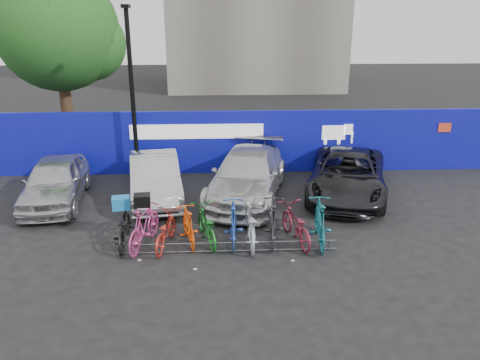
{
  "coord_description": "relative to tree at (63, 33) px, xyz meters",
  "views": [
    {
      "loc": [
        -0.2,
        -11.3,
        5.7
      ],
      "look_at": [
        0.44,
        2.0,
        1.06
      ],
      "focal_mm": 35.0,
      "sensor_mm": 36.0,
      "label": 1
    }
  ],
  "objects": [
    {
      "name": "tree",
      "position": [
        0.0,
        0.0,
        0.0
      ],
      "size": [
        5.4,
        5.2,
        7.8
      ],
      "color": "#382314",
      "rests_on": "ground"
    },
    {
      "name": "hoarding",
      "position": [
        6.78,
        -4.06,
        -3.86
      ],
      "size": [
        22.0,
        0.18,
        2.4
      ],
      "color": "#0A1193",
      "rests_on": "ground"
    },
    {
      "name": "bike_6",
      "position": [
        7.38,
        -10.12,
        -4.53
      ],
      "size": [
        0.72,
        2.07,
        1.09
      ],
      "primitive_type": "imported",
      "rotation": [
        0.0,
        0.0,
        3.14
      ],
      "color": "#A9ACB1",
      "rests_on": "ground"
    },
    {
      "name": "bike_5",
      "position": [
        6.94,
        -10.05,
        -4.5
      ],
      "size": [
        0.58,
        1.9,
        1.14
      ],
      "primitive_type": "imported",
      "rotation": [
        0.0,
        0.0,
        3.12
      ],
      "color": "#2246A7",
      "rests_on": "ground"
    },
    {
      "name": "bike_7",
      "position": [
        8.01,
        -10.04,
        -4.49
      ],
      "size": [
        0.81,
        1.98,
        1.16
      ],
      "primitive_type": "imported",
      "rotation": [
        0.0,
        0.0,
        3.0
      ],
      "color": "#252528",
      "rests_on": "ground"
    },
    {
      "name": "bike_1",
      "position": [
        4.62,
        -10.19,
        -4.49
      ],
      "size": [
        1.02,
        1.99,
        1.15
      ],
      "primitive_type": "imported",
      "rotation": [
        0.0,
        0.0,
        2.88
      ],
      "color": "#CF3E86",
      "rests_on": "ground"
    },
    {
      "name": "bike_3",
      "position": [
        5.75,
        -10.06,
        -4.57
      ],
      "size": [
        0.83,
        1.72,
        0.99
      ],
      "primitive_type": "imported",
      "rotation": [
        0.0,
        0.0,
        3.37
      ],
      "color": "#FE530B",
      "rests_on": "ground"
    },
    {
      "name": "cargo_topcase",
      "position": [
        4.62,
        -10.19,
        -3.77
      ],
      "size": [
        0.44,
        0.41,
        0.3
      ],
      "primitive_type": "cube",
      "rotation": [
        0.0,
        0.0,
        0.1
      ],
      "color": "black",
      "rests_on": "bike_1"
    },
    {
      "name": "car_1",
      "position": [
        4.48,
        -6.74,
        -4.34
      ],
      "size": [
        2.24,
        4.6,
        1.45
      ],
      "primitive_type": "imported",
      "rotation": [
        0.0,
        0.0,
        0.16
      ],
      "color": "#9D9EA1",
      "rests_on": "ground"
    },
    {
      "name": "lamppost",
      "position": [
        3.57,
        -4.66,
        -1.8
      ],
      "size": [
        0.25,
        0.5,
        6.11
      ],
      "color": "black",
      "rests_on": "ground"
    },
    {
      "name": "car_3",
      "position": [
        10.88,
        -6.72,
        -4.34
      ],
      "size": [
        3.84,
        5.73,
        1.46
      ],
      "primitive_type": "imported",
      "rotation": [
        0.0,
        0.0,
        -0.29
      ],
      "color": "black",
      "rests_on": "ground"
    },
    {
      "name": "bike_rack",
      "position": [
        6.77,
        -10.66,
        -4.91
      ],
      "size": [
        5.6,
        0.03,
        0.3
      ],
      "color": "#595B60",
      "rests_on": "ground"
    },
    {
      "name": "bike_2",
      "position": [
        5.15,
        -10.23,
        -4.61
      ],
      "size": [
        0.89,
        1.82,
        0.92
      ],
      "primitive_type": "imported",
      "rotation": [
        0.0,
        0.0,
        2.97
      ],
      "color": "#A92B1F",
      "rests_on": "ground"
    },
    {
      "name": "car_2",
      "position": [
        7.52,
        -6.73,
        -4.3
      ],
      "size": [
        3.35,
        5.67,
        1.54
      ],
      "primitive_type": "imported",
      "rotation": [
        0.0,
        0.0,
        -0.24
      ],
      "color": "silver",
      "rests_on": "ground"
    },
    {
      "name": "bike_8",
      "position": [
        8.59,
        -10.12,
        -4.57
      ],
      "size": [
        1.08,
        2.01,
        1.0
      ],
      "primitive_type": "imported",
      "rotation": [
        0.0,
        0.0,
        3.37
      ],
      "color": "maroon",
      "rests_on": "ground"
    },
    {
      "name": "bike_4",
      "position": [
        6.22,
        -10.02,
        -4.58
      ],
      "size": [
        1.09,
        1.95,
        0.97
      ],
      "primitive_type": "imported",
      "rotation": [
        0.0,
        0.0,
        3.4
      ],
      "color": "#16691E",
      "rests_on": "ground"
    },
    {
      "name": "bike_0",
      "position": [
        4.04,
        -10.03,
        -4.56
      ],
      "size": [
        0.79,
        1.96,
        1.01
      ],
      "primitive_type": "imported",
      "rotation": [
        0.0,
        0.0,
        3.21
      ],
      "color": "black",
      "rests_on": "ground"
    },
    {
      "name": "car_0",
      "position": [
        1.32,
        -6.94,
        -4.34
      ],
      "size": [
        2.17,
        4.45,
        1.46
      ],
      "primitive_type": "imported",
      "rotation": [
        0.0,
        0.0,
        0.11
      ],
      "color": "#ACACB1",
      "rests_on": "ground"
    },
    {
      "name": "ground",
      "position": [
        6.77,
        -10.06,
        -5.07
      ],
      "size": [
        100.0,
        100.0,
        0.0
      ],
      "primitive_type": "plane",
      "color": "black",
      "rests_on": "ground"
    },
    {
      "name": "bike_9",
      "position": [
        9.21,
        -10.24,
        -4.46
      ],
      "size": [
        0.78,
        2.08,
        1.22
      ],
      "primitive_type": "imported",
      "rotation": [
        0.0,
        0.0,
        3.04
      ],
      "color": "#135D69",
      "rests_on": "ground"
    },
    {
      "name": "cargo_crate",
      "position": [
        4.04,
        -10.03,
        -3.9
      ],
      "size": [
        0.5,
        0.42,
        0.32
      ],
      "primitive_type": "cube",
      "rotation": [
        0.0,
        0.0,
        0.17
      ],
      "color": "#1871BD",
      "rests_on": "bike_0"
    }
  ]
}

